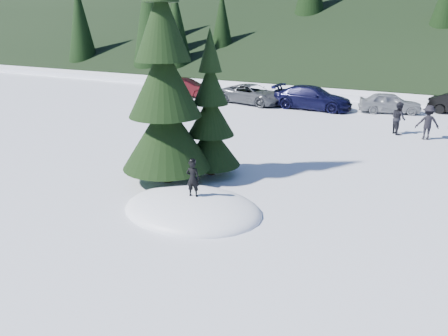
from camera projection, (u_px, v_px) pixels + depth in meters
The scene contains 12 objects.
ground at pixel (192, 210), 13.50m from camera, with size 200.00×200.00×0.00m, color white.
snow_mound at pixel (192, 210), 13.50m from camera, with size 4.48×3.52×0.96m, color white.
spruce_tall at pixel (165, 90), 14.94m from camera, with size 3.20×3.20×8.60m.
spruce_short at pixel (211, 120), 16.03m from camera, with size 2.20×2.20×5.37m.
child_skier at pixel (193, 179), 13.18m from camera, with size 0.41×0.27×1.13m, color black.
adult_0 at pixel (398, 118), 22.41m from camera, with size 0.81×0.63×1.66m, color black.
adult_2 at pixel (428, 123), 21.36m from camera, with size 1.09×0.63×1.69m, color black.
car_0 at pixel (168, 80), 38.25m from camera, with size 1.50×3.74×1.27m, color black.
car_1 at pixel (186, 88), 33.53m from camera, with size 1.47×4.22×1.39m, color #3B0A0E.
car_2 at pixel (252, 94), 30.70m from camera, with size 2.24×4.86×1.35m, color #4B4E52.
car_3 at pixel (312, 98), 28.82m from camera, with size 2.12×5.21×1.51m, color black.
car_4 at pixel (390, 103), 27.64m from camera, with size 1.52×3.79×1.29m, color gray.
Camera 1 is at (6.80, -10.38, 5.57)m, focal length 35.00 mm.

